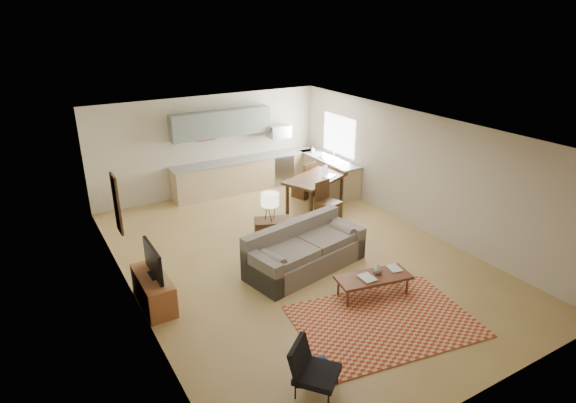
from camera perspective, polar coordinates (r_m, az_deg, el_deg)
room at (r=9.49m, az=0.92°, el=0.54°), size 9.00×9.00×9.00m
kitchen_counter_back at (r=13.66m, az=-5.02°, el=3.26°), size 4.26×0.64×0.92m
kitchen_counter_right at (r=13.67m, az=4.85°, el=3.28°), size 0.64×2.26×0.92m
kitchen_range at (r=14.14m, az=-1.00°, el=3.95°), size 0.62×0.62×0.90m
kitchen_microwave at (r=13.86m, az=-1.07°, el=8.31°), size 0.62×0.40×0.35m
upper_cabinets at (r=13.16m, az=-7.91°, el=9.15°), size 2.80×0.34×0.70m
window_right at (r=13.54m, az=6.04°, el=7.85°), size 0.02×1.40×1.05m
wall_art_left at (r=9.15m, az=-19.60°, el=-0.27°), size 0.06×0.42×1.10m
triptych at (r=13.19m, az=-9.72°, el=8.18°), size 1.70×0.04×0.50m
rug at (r=8.33m, az=11.32°, el=-13.72°), size 3.15×2.42×0.02m
sofa at (r=9.46m, az=2.13°, el=-5.56°), size 2.73×1.60×0.89m
coffee_table at (r=8.85m, az=10.03°, el=-9.80°), size 1.42×0.78×0.41m
book_a at (r=8.59m, az=8.72°, el=-9.13°), size 0.27×0.34×0.03m
book_b at (r=9.00m, az=11.88°, el=-7.86°), size 0.33×0.37×0.02m
vase at (r=8.80m, az=10.59°, el=-7.93°), size 0.24×0.24×0.17m
armchair at (r=6.75m, az=3.48°, el=-19.31°), size 0.89×0.89×0.72m
tv_credenza at (r=8.77m, az=-15.63°, el=-10.09°), size 0.47×1.22×0.56m
tv at (r=8.50m, az=-15.71°, el=-6.79°), size 0.09×0.94×0.56m
console_table at (r=10.09m, az=-2.08°, el=-4.15°), size 0.77×0.65×0.76m
table_lamp at (r=9.81m, az=-2.14°, el=-0.58°), size 0.46×0.46×0.61m
dining_table at (r=12.33m, az=3.25°, el=1.03°), size 1.90×1.52×0.84m
dining_chair_near at (r=11.55m, az=4.85°, el=-0.06°), size 0.59×0.61×1.01m
dining_chair_far at (r=13.07m, az=1.85°, el=2.64°), size 0.60×0.62×1.00m
laptop at (r=12.24m, az=4.89°, el=3.58°), size 0.44×0.41×0.27m
soap_bottle at (r=14.00m, az=2.96°, el=6.15°), size 0.13×0.13×0.19m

